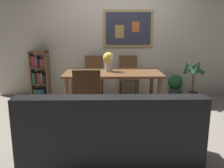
{
  "coord_description": "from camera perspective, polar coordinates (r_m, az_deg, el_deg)",
  "views": [
    {
      "loc": [
        -0.21,
        -3.68,
        1.45
      ],
      "look_at": [
        -0.15,
        -0.17,
        0.65
      ],
      "focal_mm": 38.7,
      "sensor_mm": 36.0,
      "label": 1
    }
  ],
  "objects": [
    {
      "name": "bookshelf",
      "position": [
        5.28,
        -16.64,
        1.95
      ],
      "size": [
        0.36,
        0.28,
        1.01
      ],
      "color": "brown",
      "rests_on": "ground_plane"
    },
    {
      "name": "dining_chair_far_right",
      "position": [
        5.06,
        3.9,
        2.42
      ],
      "size": [
        0.4,
        0.41,
        0.91
      ],
      "color": "brown",
      "rests_on": "ground_plane"
    },
    {
      "name": "ground_plane",
      "position": [
        3.96,
        2.09,
        -8.66
      ],
      "size": [
        12.0,
        12.0,
        0.0
      ],
      "primitive_type": "plane",
      "color": "gray"
    },
    {
      "name": "flower_vase",
      "position": [
        4.25,
        -0.79,
        5.63
      ],
      "size": [
        0.2,
        0.2,
        0.34
      ],
      "color": "beige",
      "rests_on": "dining_table"
    },
    {
      "name": "wall_back_with_painting",
      "position": [
        5.28,
        1.3,
        11.24
      ],
      "size": [
        5.2,
        0.14,
        2.6
      ],
      "color": "silver",
      "rests_on": "ground_plane"
    },
    {
      "name": "dining_chair_far_left",
      "position": [
        5.03,
        -4.3,
        2.35
      ],
      "size": [
        0.4,
        0.41,
        0.91
      ],
      "color": "brown",
      "rests_on": "ground_plane"
    },
    {
      "name": "potted_palm",
      "position": [
        4.95,
        18.44,
        -0.93
      ],
      "size": [
        0.41,
        0.43,
        0.89
      ],
      "color": "#B2ADA3",
      "rests_on": "ground_plane"
    },
    {
      "name": "dining_table",
      "position": [
        4.24,
        0.19,
        1.76
      ],
      "size": [
        1.67,
        0.88,
        0.72
      ],
      "color": "brown",
      "rests_on": "ground_plane"
    },
    {
      "name": "potted_ivy",
      "position": [
        5.29,
        14.68,
        -0.46
      ],
      "size": [
        0.31,
        0.31,
        0.55
      ],
      "color": "#4C4742",
      "rests_on": "ground_plane"
    },
    {
      "name": "leather_couch",
      "position": [
        2.65,
        -0.42,
        -12.59
      ],
      "size": [
        1.8,
        0.84,
        0.84
      ],
      "color": "black",
      "rests_on": "ground_plane"
    },
    {
      "name": "dining_chair_near_left",
      "position": [
        3.47,
        -5.82,
        -2.48
      ],
      "size": [
        0.4,
        0.41,
        0.91
      ],
      "color": "brown",
      "rests_on": "ground_plane"
    }
  ]
}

